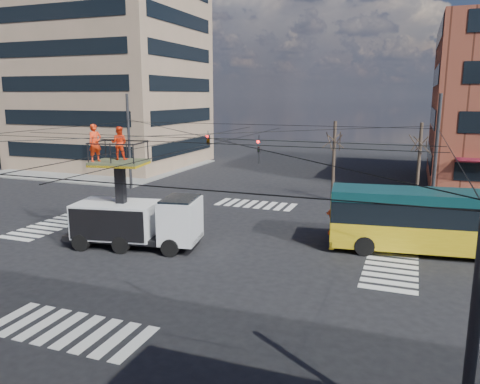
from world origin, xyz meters
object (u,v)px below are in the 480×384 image
(worker_ground, at_px, (91,225))
(city_bus, at_px, (448,221))
(utility_truck, at_px, (136,209))
(traffic_cone, at_px, (95,230))
(flagger, at_px, (332,226))

(worker_ground, bearing_deg, city_bus, -91.81)
(utility_truck, distance_m, traffic_cone, 3.69)
(utility_truck, xyz_separation_m, city_bus, (15.21, 4.43, -0.35))
(traffic_cone, bearing_deg, city_bus, 11.65)
(utility_truck, height_order, flagger, utility_truck)
(city_bus, bearing_deg, traffic_cone, -175.60)
(utility_truck, bearing_deg, flagger, 14.40)
(traffic_cone, relative_size, flagger, 0.41)
(worker_ground, bearing_deg, traffic_cone, 10.37)
(worker_ground, height_order, flagger, flagger)
(city_bus, bearing_deg, utility_truck, -171.02)
(worker_ground, distance_m, flagger, 13.14)
(city_bus, relative_size, flagger, 6.27)
(traffic_cone, bearing_deg, utility_truck, -11.06)
(traffic_cone, distance_m, worker_ground, 0.98)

